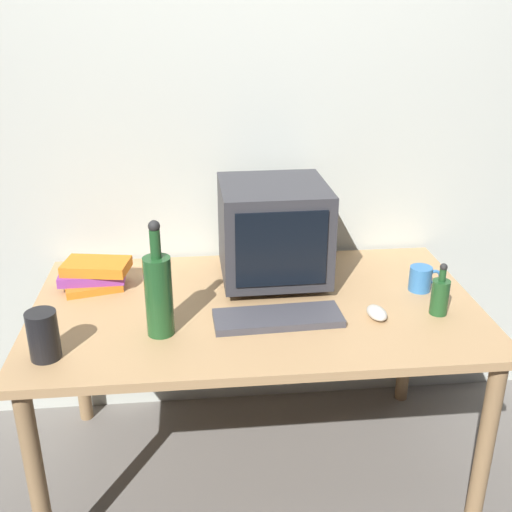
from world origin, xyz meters
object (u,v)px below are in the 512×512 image
metal_canister (43,335)px  bottle_short (440,295)px  book_stack (94,274)px  computer_mouse (377,313)px  mug (421,278)px  keyboard (278,318)px  crt_monitor (273,231)px  bottle_tall (159,292)px

metal_canister → bottle_short: bearing=6.8°
book_stack → computer_mouse: bearing=-19.1°
mug → metal_canister: 1.30m
keyboard → computer_mouse: size_ratio=4.20×
keyboard → mug: 0.57m
computer_mouse → book_stack: book_stack is taller
keyboard → metal_canister: (-0.71, -0.15, 0.06)m
crt_monitor → book_stack: 0.67m
bottle_tall → metal_canister: bottle_tall is taller
book_stack → bottle_short: bearing=-15.4°
keyboard → bottle_short: (0.54, 0.00, 0.06)m
book_stack → bottle_tall: bearing=-55.0°
bottle_tall → mug: bearing=13.3°
keyboard → book_stack: bearing=150.2°
computer_mouse → bottle_short: 0.22m
mug → keyboard: bearing=-161.7°
computer_mouse → metal_canister: (-1.04, -0.14, 0.06)m
crt_monitor → keyboard: crt_monitor is taller
computer_mouse → bottle_short: bottle_short is taller
computer_mouse → book_stack: 1.02m
computer_mouse → metal_canister: metal_canister is taller
mug → crt_monitor: bearing=164.8°
computer_mouse → book_stack: (-0.96, 0.33, 0.03)m
bottle_short → book_stack: (-1.18, 0.32, -0.02)m
computer_mouse → mug: (0.22, 0.19, 0.03)m
crt_monitor → metal_canister: 0.88m
bottle_tall → bottle_short: (0.92, 0.04, -0.08)m
bottle_tall → crt_monitor: bearing=41.9°
crt_monitor → metal_canister: crt_monitor is taller
crt_monitor → keyboard: 0.37m
bottle_short → keyboard: bearing=-179.9°
computer_mouse → bottle_short: (0.21, 0.01, 0.05)m
mug → computer_mouse: bearing=-138.9°
bottle_tall → mug: size_ratio=3.16×
book_stack → mug: size_ratio=2.18×
crt_monitor → bottle_tall: (-0.40, -0.36, -0.05)m
keyboard → bottle_tall: 0.40m
crt_monitor → keyboard: (-0.02, -0.32, -0.18)m
crt_monitor → bottle_tall: bearing=-138.1°
book_stack → metal_canister: size_ratio=1.74×
keyboard → bottle_short: bottle_short is taller
bottle_short → metal_canister: bearing=-173.2°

